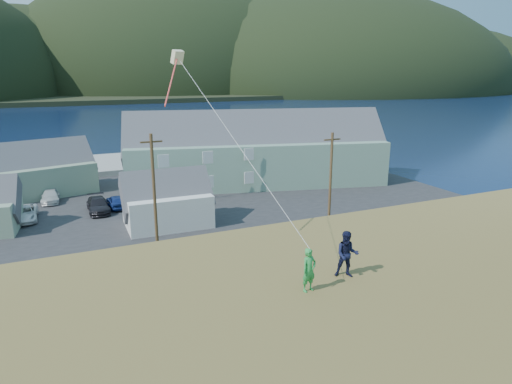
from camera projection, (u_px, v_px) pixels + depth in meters
ground at (175, 268)px, 34.24m from camera, size 900.00×900.00×0.00m
grass_strip at (182, 278)px, 32.46m from camera, size 110.00×8.00×0.10m
waterfront_lot at (136, 207)px, 49.21m from camera, size 72.00×36.00×0.12m
wharf at (67, 168)px, 67.02m from camera, size 26.00×14.00×0.90m
far_shore at (59, 89)px, 324.93m from camera, size 900.00×320.00×2.00m
far_hills at (121, 89)px, 294.04m from camera, size 760.00×265.00×143.00m
lodge at (256, 150)px, 58.32m from camera, size 33.95×16.51×11.51m
shed_white at (167, 201)px, 42.90m from camera, size 8.27×5.62×6.52m
shed_palegreen_far at (41, 170)px, 53.51m from camera, size 12.91×9.25×7.86m
utility_poles at (143, 204)px, 33.58m from camera, size 32.91×0.24×9.89m
parked_cars at (34, 203)px, 47.94m from camera, size 26.01×13.42×1.55m
kite_flyer_green at (309, 270)px, 15.25m from camera, size 0.62×0.47×1.52m
kite_flyer_navy at (347, 254)px, 16.28m from camera, size 1.05×0.98×1.72m
kite_rig at (178, 63)px, 18.69m from camera, size 1.78×3.91×9.83m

